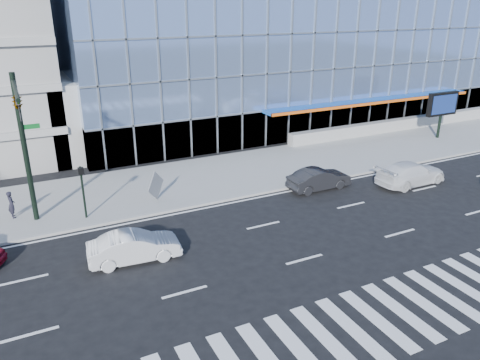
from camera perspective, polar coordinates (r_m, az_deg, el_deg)
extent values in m
plane|color=black|center=(25.60, 2.86, -5.54)|extent=(160.00, 160.00, 0.00)
cube|color=gray|center=(32.20, -4.07, 0.30)|extent=(120.00, 8.00, 0.15)
cube|color=#7D9CD1|center=(52.58, 2.56, 16.71)|extent=(42.00, 26.00, 15.00)
cube|color=gray|center=(39.21, -18.15, 7.56)|extent=(6.00, 8.00, 6.00)
cube|color=gray|center=(48.54, 21.43, 6.74)|extent=(30.00, 0.80, 1.00)
cylinder|color=black|center=(26.93, -24.74, 3.36)|extent=(0.28, 0.28, 8.00)
cylinder|color=black|center=(23.42, -25.71, 9.93)|extent=(0.18, 5.60, 0.18)
imported|color=black|center=(22.14, -25.33, 7.86)|extent=(0.18, 0.22, 1.10)
imported|color=black|center=(24.30, -25.56, 8.84)|extent=(0.48, 2.24, 0.90)
cube|color=#0C591E|center=(26.64, -24.17, 5.97)|extent=(0.90, 0.05, 0.25)
cylinder|color=black|center=(26.92, -18.56, -1.45)|extent=(0.12, 0.12, 3.00)
cube|color=black|center=(26.34, -18.83, 1.06)|extent=(0.30, 0.25, 0.35)
cylinder|color=black|center=(44.66, 23.09, 6.02)|extent=(0.24, 0.24, 2.00)
cube|color=black|center=(44.24, 23.46, 8.51)|extent=(3.20, 0.40, 2.00)
cube|color=#0C193F|center=(44.11, 23.67, 8.45)|extent=(2.80, 0.02, 1.60)
imported|color=white|center=(32.98, 20.10, 0.79)|extent=(5.29, 2.38, 1.50)
imported|color=silver|center=(22.57, -12.76, -7.94)|extent=(4.38, 1.86, 1.41)
imported|color=black|center=(30.53, 9.62, 0.12)|extent=(4.24, 1.50, 1.39)
imported|color=black|center=(28.74, -26.11, -2.70)|extent=(0.49, 0.63, 1.55)
cube|color=gray|center=(28.50, -10.24, -0.66)|extent=(1.37, 1.31, 1.84)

